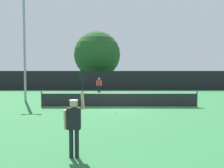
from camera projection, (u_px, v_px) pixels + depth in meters
ground_plane at (119, 107)px, 17.16m from camera, size 120.00×120.00×0.00m
tennis_net at (119, 99)px, 17.13m from camera, size 10.49×0.08×1.07m
perimeter_fence at (116, 80)px, 31.95m from camera, size 32.94×0.12×2.38m
player_serving at (74, 119)px, 7.21m from camera, size 0.67×0.39×2.49m
player_receiving at (99, 84)px, 27.94m from camera, size 0.57×0.24×1.61m
tennis_ball at (116, 113)px, 14.53m from camera, size 0.07×0.07×0.07m
light_pole at (24, 39)px, 20.25m from camera, size 1.18×0.28×8.77m
large_tree at (97, 55)px, 37.34m from camera, size 6.75×6.75×8.11m
parked_car_near at (62, 81)px, 40.08m from camera, size 2.11×4.29×1.69m
parked_car_mid at (159, 81)px, 38.17m from camera, size 2.32×4.37×1.69m
parked_car_far at (177, 81)px, 40.36m from camera, size 2.27×4.35×1.69m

